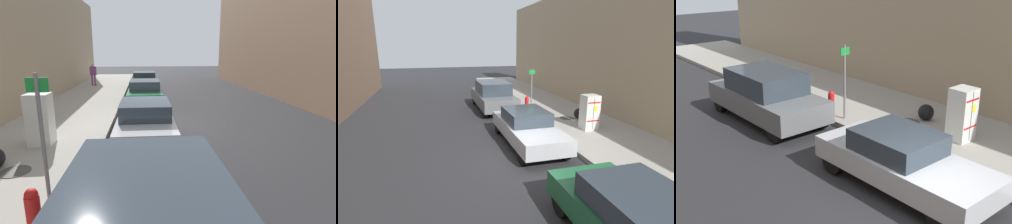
% 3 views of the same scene
% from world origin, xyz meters
% --- Properties ---
extents(ground_plane, '(80.00, 80.00, 0.00)m').
position_xyz_m(ground_plane, '(0.00, 0.00, 0.00)').
color(ground_plane, '#28282B').
extents(sidewalk_slab, '(4.13, 44.00, 0.17)m').
position_xyz_m(sidewalk_slab, '(-3.94, 0.00, 0.09)').
color(sidewalk_slab, '#9E998E').
rests_on(sidewalk_slab, ground).
extents(discarded_refrigerator, '(0.68, 0.62, 1.57)m').
position_xyz_m(discarded_refrigerator, '(-3.71, -1.94, 0.96)').
color(discarded_refrigerator, silver).
rests_on(discarded_refrigerator, sidewalk_slab).
extents(manhole_cover, '(0.70, 0.70, 0.02)m').
position_xyz_m(manhole_cover, '(-3.66, -3.85, 0.18)').
color(manhole_cover, '#47443F').
rests_on(manhole_cover, sidewalk_slab).
extents(street_sign_post, '(0.36, 0.07, 2.47)m').
position_xyz_m(street_sign_post, '(-2.30, -5.48, 1.56)').
color(street_sign_post, slate).
rests_on(street_sign_post, sidewalk_slab).
extents(fire_hydrant, '(0.22, 0.22, 0.80)m').
position_xyz_m(fire_hydrant, '(-2.29, -6.17, 0.58)').
color(fire_hydrant, red).
rests_on(fire_hydrant, sidewalk_slab).
extents(pedestrian_walking_far, '(0.51, 0.24, 1.76)m').
position_xyz_m(pedestrian_walking_far, '(-4.66, 11.85, 1.20)').
color(pedestrian_walking_far, '#7A3D7F').
rests_on(pedestrian_walking_far, sidewalk_slab).
extents(parked_sedan_silver, '(1.78, 4.54, 1.38)m').
position_xyz_m(parked_sedan_silver, '(-0.55, -1.38, 0.71)').
color(parked_sedan_silver, silver).
rests_on(parked_sedan_silver, ground).
extents(parked_sedan_green, '(1.82, 4.58, 1.37)m').
position_xyz_m(parked_sedan_green, '(-0.55, 4.77, 0.71)').
color(parked_sedan_green, '#1E6038').
rests_on(parked_sedan_green, ground).
extents(parked_sedan_dark, '(1.81, 4.32, 1.39)m').
position_xyz_m(parked_sedan_dark, '(-0.55, 10.27, 0.72)').
color(parked_sedan_dark, black).
rests_on(parked_sedan_dark, ground).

